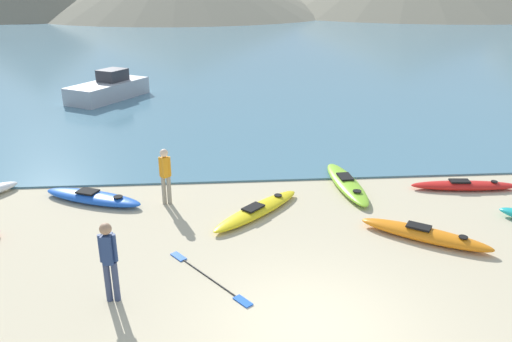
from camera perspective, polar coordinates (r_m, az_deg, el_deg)
ground_plane at (r=9.85m, az=6.45°, el=-17.40°), size 400.00×400.00×0.00m
bay_water at (r=50.24m, az=-2.63°, el=14.09°), size 160.00×70.00×0.06m
kayak_on_sand_1 at (r=13.87m, az=0.14°, el=-4.49°), size 2.86×2.90×0.29m
kayak_on_sand_2 at (r=13.23m, az=18.70°, el=-6.86°), size 3.02×2.34×0.36m
kayak_on_sand_4 at (r=15.87m, az=10.31°, el=-1.39°), size 0.96×3.54×0.32m
kayak_on_sand_5 at (r=15.39m, az=-18.16°, el=-2.86°), size 3.24×2.00×0.33m
kayak_on_sand_6 at (r=16.76m, az=22.70°, el=-1.54°), size 3.34×0.85×0.31m
person_near_foreground at (r=10.36m, az=-16.47°, el=-9.44°), size 0.35×0.26×1.75m
person_near_waterline at (r=14.41m, az=-10.33°, el=-0.22°), size 0.34×0.29×1.68m
moored_boat_3 at (r=28.34m, az=-16.49°, el=8.99°), size 4.01×4.92×1.52m
loose_paddle at (r=11.20m, az=-5.48°, el=-11.99°), size 1.83×2.32×0.03m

